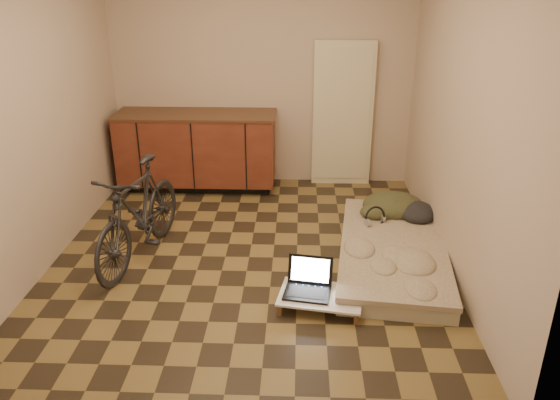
{
  "coord_description": "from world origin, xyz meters",
  "views": [
    {
      "loc": [
        0.44,
        -4.37,
        2.44
      ],
      "look_at": [
        0.28,
        0.05,
        0.55
      ],
      "focal_mm": 35.0,
      "sensor_mm": 36.0,
      "label": 1
    }
  ],
  "objects_px": {
    "futon": "(393,251)",
    "laptop": "(308,285)",
    "lap_desk": "(321,296)",
    "bicycle": "(138,208)"
  },
  "relations": [
    {
      "from": "futon",
      "to": "lap_desk",
      "type": "distance_m",
      "value": 1.02
    },
    {
      "from": "futon",
      "to": "lap_desk",
      "type": "xyz_separation_m",
      "value": [
        -0.67,
        -0.77,
        0.01
      ]
    },
    {
      "from": "futon",
      "to": "lap_desk",
      "type": "height_order",
      "value": "futon"
    },
    {
      "from": "bicycle",
      "to": "lap_desk",
      "type": "xyz_separation_m",
      "value": [
        1.59,
        -0.71,
        -0.4
      ]
    },
    {
      "from": "futon",
      "to": "lap_desk",
      "type": "relative_size",
      "value": 2.9
    },
    {
      "from": "bicycle",
      "to": "futon",
      "type": "height_order",
      "value": "bicycle"
    },
    {
      "from": "futon",
      "to": "laptop",
      "type": "bearing_deg",
      "value": -130.45
    },
    {
      "from": "futon",
      "to": "laptop",
      "type": "height_order",
      "value": "laptop"
    },
    {
      "from": "lap_desk",
      "to": "futon",
      "type": "bearing_deg",
      "value": 58.15
    },
    {
      "from": "bicycle",
      "to": "futon",
      "type": "distance_m",
      "value": 2.3
    }
  ]
}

